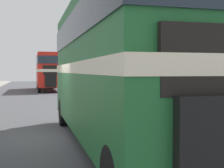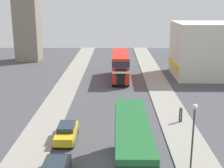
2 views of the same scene
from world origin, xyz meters
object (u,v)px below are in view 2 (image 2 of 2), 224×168
at_px(bus_distant, 120,64).
at_px(car_parked_mid, 67,132).
at_px(street_lamp, 193,133).
at_px(double_decker_bus, 132,146).
at_px(pedestrian_walking, 181,113).

bearing_deg(bus_distant, car_parked_mid, -103.06).
height_order(car_parked_mid, street_lamp, street_lamp).
relative_size(double_decker_bus, street_lamp, 1.81).
bearing_deg(street_lamp, double_decker_bus, 166.93).
bearing_deg(street_lamp, car_parked_mid, 142.41).
height_order(double_decker_bus, pedestrian_walking, double_decker_bus).
distance_m(bus_distant, car_parked_mid, 22.90).
height_order(bus_distant, pedestrian_walking, bus_distant).
distance_m(double_decker_bus, pedestrian_walking, 12.01).
relative_size(car_parked_mid, street_lamp, 0.73).
distance_m(car_parked_mid, pedestrian_walking, 11.89).
xyz_separation_m(bus_distant, car_parked_mid, (-5.16, -22.24, -1.78)).
relative_size(double_decker_bus, car_parked_mid, 2.49).
distance_m(car_parked_mid, street_lamp, 12.39).
bearing_deg(double_decker_bus, street_lamp, -13.07).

